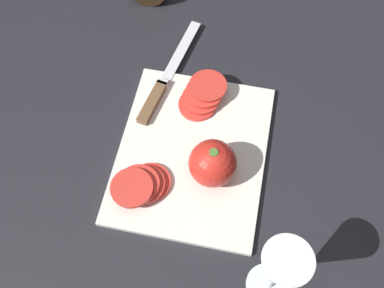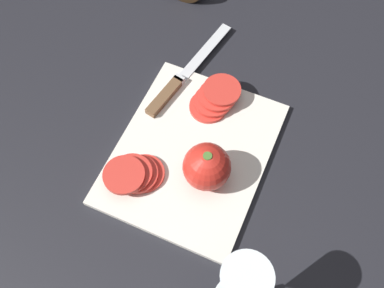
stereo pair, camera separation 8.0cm
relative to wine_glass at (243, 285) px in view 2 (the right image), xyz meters
name	(u,v)px [view 2 (the right image)]	position (x,y,z in m)	size (l,w,h in m)	color
ground_plane	(185,201)	(0.12, 0.14, -0.12)	(3.00, 3.00, 0.00)	black
cutting_board	(192,153)	(0.21, 0.17, -0.11)	(0.33, 0.27, 0.01)	silver
wine_glass	(243,285)	(0.00, 0.00, 0.00)	(0.07, 0.07, 0.17)	silver
whole_tomato	(207,167)	(0.17, 0.12, -0.07)	(0.08, 0.08, 0.08)	red
knife	(174,86)	(0.32, 0.26, -0.10)	(0.27, 0.07, 0.01)	silver
tomato_slice_stack_near	(134,174)	(0.12, 0.24, -0.09)	(0.10, 0.10, 0.03)	red
tomato_slice_stack_far	(215,98)	(0.32, 0.17, -0.09)	(0.11, 0.09, 0.03)	red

